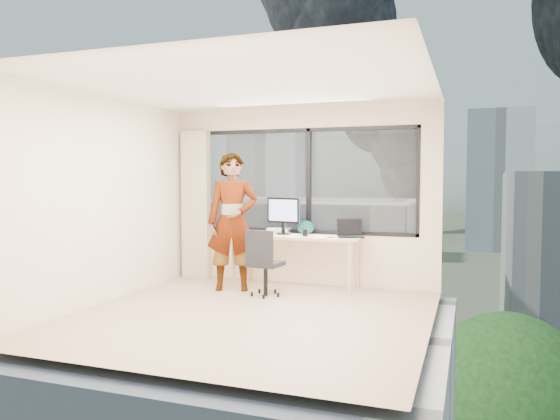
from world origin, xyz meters
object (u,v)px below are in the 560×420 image
at_px(monitor, 283,216).
at_px(chair, 266,262).
at_px(desk, 295,261).
at_px(game_console, 279,230).
at_px(person, 232,222).
at_px(laptop, 351,229).
at_px(handbag, 306,227).

bearing_deg(monitor, chair, -75.44).
bearing_deg(desk, monitor, 156.12).
height_order(chair, game_console, chair).
bearing_deg(game_console, person, -120.35).
xyz_separation_m(person, monitor, (0.56, 0.57, 0.06)).
bearing_deg(laptop, game_console, 148.02).
relative_size(game_console, handbag, 1.17).
relative_size(chair, person, 0.47).
height_order(chair, person, person).
bearing_deg(game_console, monitor, -47.94).
bearing_deg(chair, handbag, 77.50).
relative_size(desk, monitor, 3.32).
xyz_separation_m(chair, handbag, (0.29, 0.89, 0.39)).
relative_size(chair, handbag, 3.54).
relative_size(monitor, handbag, 2.11).
bearing_deg(chair, laptop, 39.76).
height_order(desk, game_console, game_console).
bearing_deg(person, desk, 10.40).
height_order(person, monitor, person).
bearing_deg(game_console, laptop, -10.07).
bearing_deg(game_console, handbag, -1.63).
xyz_separation_m(person, game_console, (0.44, 0.71, -0.17)).
relative_size(chair, laptop, 2.44).
bearing_deg(handbag, laptop, 2.77).
bearing_deg(handbag, desk, -93.55).
height_order(chair, laptop, laptop).
distance_m(person, handbag, 1.11).
bearing_deg(desk, person, -148.39).
distance_m(monitor, game_console, 0.30).
height_order(chair, handbag, handbag).
distance_m(chair, laptop, 1.28).
relative_size(desk, game_console, 5.95).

